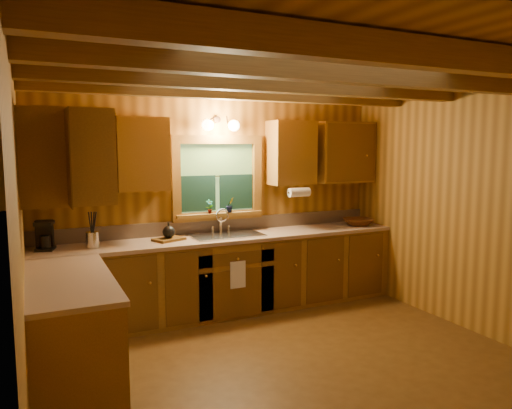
{
  "coord_description": "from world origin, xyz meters",
  "views": [
    {
      "loc": [
        -2.04,
        -3.51,
        1.93
      ],
      "look_at": [
        0.0,
        0.8,
        1.35
      ],
      "focal_mm": 34.03,
      "sensor_mm": 36.0,
      "label": 1
    }
  ],
  "objects_px": {
    "sink": "(226,239)",
    "coffee_maker": "(45,235)",
    "wicker_basket": "(358,222)",
    "cutting_board": "(169,239)"
  },
  "relations": [
    {
      "from": "sink",
      "to": "wicker_basket",
      "type": "relative_size",
      "value": 2.19
    },
    {
      "from": "cutting_board",
      "to": "wicker_basket",
      "type": "relative_size",
      "value": 0.84
    },
    {
      "from": "sink",
      "to": "coffee_maker",
      "type": "relative_size",
      "value": 2.82
    },
    {
      "from": "coffee_maker",
      "to": "cutting_board",
      "type": "height_order",
      "value": "coffee_maker"
    },
    {
      "from": "coffee_maker",
      "to": "cutting_board",
      "type": "distance_m",
      "value": 1.25
    },
    {
      "from": "coffee_maker",
      "to": "wicker_basket",
      "type": "relative_size",
      "value": 0.78
    },
    {
      "from": "sink",
      "to": "cutting_board",
      "type": "bearing_deg",
      "value": -179.98
    },
    {
      "from": "coffee_maker",
      "to": "wicker_basket",
      "type": "height_order",
      "value": "coffee_maker"
    },
    {
      "from": "coffee_maker",
      "to": "wicker_basket",
      "type": "bearing_deg",
      "value": 12.76
    },
    {
      "from": "sink",
      "to": "wicker_basket",
      "type": "bearing_deg",
      "value": -2.32
    }
  ]
}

